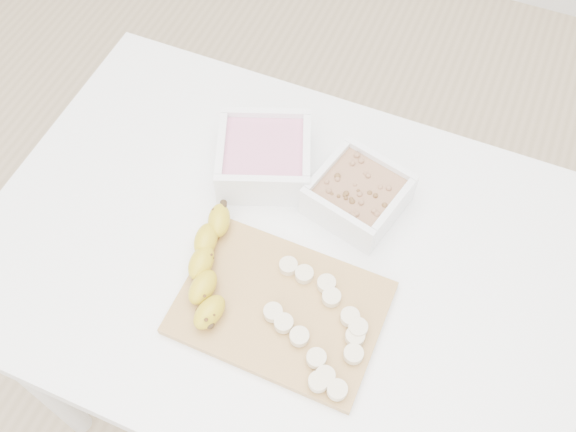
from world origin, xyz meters
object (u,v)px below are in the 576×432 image
at_px(table, 281,275).
at_px(bowl_yogurt, 264,156).
at_px(bowl_granola, 358,194).
at_px(banana, 210,267).
at_px(cutting_board, 281,308).

relative_size(table, bowl_yogurt, 4.87).
xyz_separation_m(bowl_granola, banana, (-0.17, -0.22, -0.00)).
xyz_separation_m(table, banana, (-0.08, -0.09, 0.13)).
xyz_separation_m(cutting_board, banana, (-0.13, 0.01, 0.03)).
distance_m(table, bowl_granola, 0.20).
bearing_deg(bowl_granola, bowl_yogurt, 176.85).
xyz_separation_m(bowl_yogurt, cutting_board, (0.13, -0.24, -0.03)).
height_order(bowl_granola, cutting_board, bowl_granola).
relative_size(bowl_yogurt, banana, 0.96).
height_order(bowl_yogurt, cutting_board, bowl_yogurt).
relative_size(bowl_yogurt, cutting_board, 0.66).
bearing_deg(banana, table, 37.60).
distance_m(table, banana, 0.18).
xyz_separation_m(table, bowl_granola, (0.09, 0.13, 0.13)).
bearing_deg(banana, cutting_board, -13.89).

